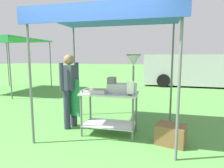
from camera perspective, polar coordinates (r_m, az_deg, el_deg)
name	(u,v)px	position (r m, az deg, el deg)	size (l,w,h in m)	color
ground_plane	(132,92)	(8.72, 6.01, -2.42)	(70.00, 70.00, 0.00)	#519342
stall_canopy	(111,20)	(3.95, -0.37, 18.24)	(2.66, 2.01, 2.36)	slate
donut_cart	(110,105)	(3.91, -0.71, -6.11)	(1.11, 0.62, 0.85)	#B7B7BC
donut_tray	(96,92)	(3.83, -4.79, -2.28)	(0.46, 0.27, 0.07)	#B7B7BC
donut_fryer	(125,79)	(3.81, 3.82, 1.61)	(0.64, 0.28, 0.75)	#B7B7BC
menu_sign	(130,89)	(3.57, 5.39, -1.51)	(0.13, 0.05, 0.27)	black
vendor	(70,87)	(4.31, -12.24, -0.94)	(0.46, 0.53, 1.61)	#2D3347
supply_crate	(171,134)	(3.75, 16.86, -13.95)	(0.58, 0.50, 0.35)	brown
van_silver	(196,70)	(11.49, 23.49, 3.87)	(5.55, 2.21, 1.69)	#BCBCC1
neighbour_tent	(6,41)	(9.89, -28.67, 11.08)	(2.74, 2.94, 2.35)	slate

